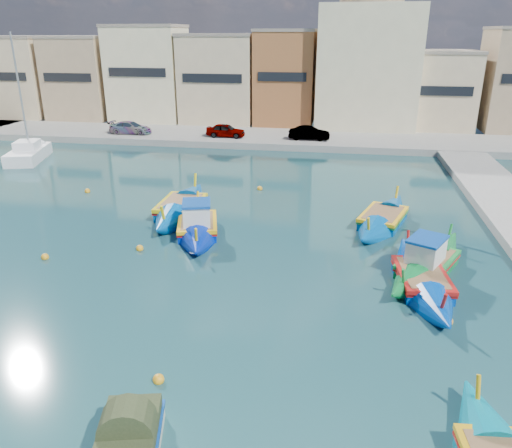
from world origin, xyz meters
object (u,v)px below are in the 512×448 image
(luzzu_blue_south, at_px, (422,281))
(luzzu_turquoise_cabin, at_px, (427,264))
(luzzu_cyan_mid, at_px, (383,220))
(yacht_north, at_px, (35,150))
(tender_near, at_px, (129,442))
(luzzu_blue_cabin, at_px, (198,227))
(church_block, at_px, (368,49))
(luzzu_green, at_px, (181,209))

(luzzu_blue_south, bearing_deg, luzzu_turquoise_cabin, 74.33)
(luzzu_cyan_mid, bearing_deg, luzzu_turquoise_cabin, -74.47)
(luzzu_turquoise_cabin, xyz_separation_m, luzzu_cyan_mid, (-1.57, 5.63, -0.06))
(luzzu_blue_south, relative_size, yacht_north, 0.77)
(tender_near, xyz_separation_m, yacht_north, (-21.27, 29.71, 0.00))
(luzzu_turquoise_cabin, bearing_deg, luzzu_blue_cabin, 166.58)
(luzzu_blue_south, bearing_deg, luzzu_cyan_mid, 98.90)
(luzzu_blue_cabin, bearing_deg, luzzu_turquoise_cabin, -13.42)
(luzzu_blue_cabin, distance_m, luzzu_blue_south, 11.72)
(church_block, distance_m, luzzu_turquoise_cabin, 35.88)
(luzzu_blue_cabin, xyz_separation_m, yacht_north, (-18.82, 14.93, 0.08))
(tender_near, bearing_deg, luzzu_blue_cabin, 99.44)
(luzzu_blue_south, height_order, yacht_north, yacht_north)
(luzzu_blue_cabin, height_order, luzzu_blue_south, luzzu_blue_cabin)
(luzzu_green, xyz_separation_m, tender_near, (4.22, -17.49, 0.13))
(luzzu_green, bearing_deg, church_block, 69.18)
(luzzu_green, distance_m, yacht_north, 20.99)
(luzzu_cyan_mid, bearing_deg, church_block, 90.64)
(luzzu_blue_cabin, distance_m, luzzu_cyan_mid, 10.21)
(luzzu_blue_cabin, relative_size, tender_near, 2.69)
(luzzu_blue_south, bearing_deg, yacht_north, 147.14)
(luzzu_blue_cabin, xyz_separation_m, luzzu_green, (-1.76, 2.70, -0.05))
(luzzu_blue_cabin, relative_size, luzzu_blue_south, 0.98)
(luzzu_blue_south, bearing_deg, church_block, 92.28)
(church_block, distance_m, yacht_north, 34.08)
(luzzu_turquoise_cabin, distance_m, luzzu_blue_cabin, 11.67)
(church_block, relative_size, yacht_north, 1.76)
(luzzu_blue_cabin, bearing_deg, luzzu_blue_south, -21.38)
(tender_near, bearing_deg, luzzu_turquoise_cabin, 53.63)
(luzzu_turquoise_cabin, relative_size, tender_near, 2.70)
(luzzu_green, relative_size, yacht_north, 0.81)
(luzzu_green, bearing_deg, luzzu_blue_south, -28.83)
(luzzu_blue_cabin, distance_m, tender_near, 14.98)
(luzzu_turquoise_cabin, xyz_separation_m, yacht_north, (-30.17, 17.64, 0.10))
(luzzu_green, relative_size, luzzu_blue_south, 1.04)
(luzzu_green, distance_m, luzzu_blue_south, 14.47)
(luzzu_blue_south, height_order, tender_near, luzzu_blue_south)
(luzzu_blue_south, xyz_separation_m, yacht_north, (-29.73, 19.20, 0.18))
(luzzu_turquoise_cabin, xyz_separation_m, luzzu_blue_cabin, (-11.35, 2.71, 0.02))
(luzzu_blue_cabin, relative_size, yacht_north, 0.76)
(luzzu_turquoise_cabin, relative_size, luzzu_blue_south, 0.99)
(luzzu_cyan_mid, xyz_separation_m, luzzu_blue_south, (1.13, -7.20, -0.01))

